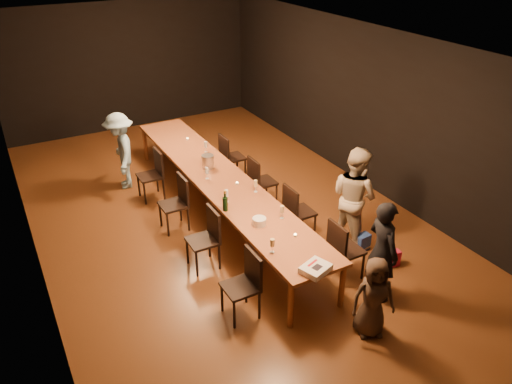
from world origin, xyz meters
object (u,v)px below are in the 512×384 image
child (373,297)px  champagne_bottle (225,201)px  woman_birthday (382,251)px  plate_stack (259,221)px  chair_left_3 (150,175)px  man_blue (121,151)px  chair_right_2 (263,181)px  chair_right_3 (233,157)px  woman_tan (354,196)px  chair_right_1 (300,211)px  chair_left_0 (240,287)px  ice_bucket (208,162)px  chair_left_1 (202,240)px  birthday_cake (316,269)px  table (219,180)px  chair_right_0 (347,249)px  chair_left_2 (173,204)px

child → champagne_bottle: size_ratio=3.30×
woman_birthday → plate_stack: size_ratio=7.43×
chair_left_3 → child: size_ratio=0.85×
man_blue → plate_stack: bearing=25.8°
plate_stack → chair_right_2: bearing=58.7°
plate_stack → champagne_bottle: (-0.25, 0.60, 0.11)m
chair_right_3 → woman_tan: woman_tan is taller
chair_right_2 → child: child is taller
woman_tan → plate_stack: (-1.64, 0.09, -0.01)m
chair_right_1 → man_blue: man_blue is taller
chair_left_0 → ice_bucket: (0.84, 2.83, 0.40)m
chair_right_2 → chair_right_3: (0.00, 1.20, 0.00)m
chair_left_0 → champagne_bottle: champagne_bottle is taller
chair_right_3 → man_blue: (-2.00, 0.70, 0.28)m
chair_left_1 → woman_birthday: (1.83, -1.75, 0.27)m
chair_left_0 → ice_bucket: size_ratio=3.91×
woman_tan → birthday_cake: woman_tan is taller
plate_stack → champagne_bottle: bearing=112.5°
chair_left_0 → woman_tan: woman_tan is taller
woman_tan → champagne_bottle: 2.01m
chair_left_0 → plate_stack: bearing=-42.6°
woman_birthday → ice_bucket: size_ratio=6.18×
chair_right_3 → chair_left_1: (-1.70, -2.40, 0.00)m
table → woman_tan: woman_tan is taller
child → birthday_cake: bearing=152.7°
man_blue → plate_stack: (1.01, -3.53, 0.06)m
woman_tan → child: size_ratio=1.48×
chair_left_0 → champagne_bottle: bearing=-18.7°
chair_right_0 → chair_right_2: same height
chair_left_0 → woman_birthday: bearing=-106.9°
chair_right_2 → chair_left_2: size_ratio=1.00×
chair_right_1 → ice_bucket: size_ratio=3.91×
chair_left_2 → chair_right_2: bearing=-90.0°
chair_left_1 → woman_birthday: woman_birthday is taller
chair_right_3 → chair_left_3: size_ratio=1.00×
champagne_bottle → woman_tan: bearing=-20.0°
man_blue → child: (1.57, -5.36, -0.19)m
champagne_bottle → table: bearing=69.5°
table → child: (0.42, -3.45, -0.15)m
chair_left_3 → birthday_cake: 4.19m
chair_right_3 → table: bearing=-35.3°
chair_left_2 → chair_left_1: bearing=-180.0°
table → plate_stack: (-0.14, -1.63, 0.10)m
chair_left_0 → champagne_bottle: 1.51m
chair_left_0 → chair_right_3: bearing=-25.3°
chair_right_2 → ice_bucket: size_ratio=3.91×
chair_right_0 → champagne_bottle: (-1.24, 1.37, 0.45)m
chair_right_1 → chair_right_2: (0.00, 1.20, 0.00)m
table → chair_right_2: size_ratio=6.45×
chair_right_0 → chair_left_3: size_ratio=1.00×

